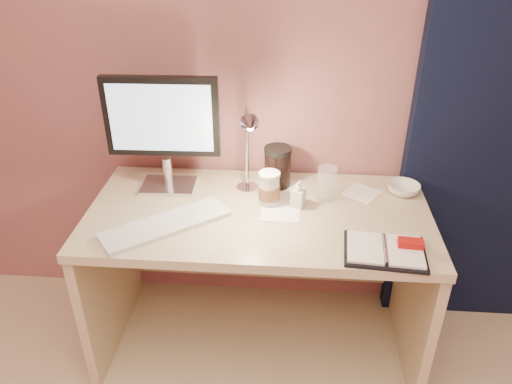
# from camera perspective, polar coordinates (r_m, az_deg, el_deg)

# --- Properties ---
(room) EXTENTS (3.50, 3.50, 3.50)m
(room) POSITION_cam_1_polar(r_m,az_deg,el_deg) (2.29, 25.83, 9.81)
(room) COLOR #C6B28E
(room) RESTS_ON ground
(desk) EXTENTS (1.40, 0.70, 0.73)m
(desk) POSITION_cam_1_polar(r_m,az_deg,el_deg) (2.22, 0.43, -6.13)
(desk) COLOR #C8BB8D
(desk) RESTS_ON ground
(monitor) EXTENTS (0.47, 0.17, 0.50)m
(monitor) POSITION_cam_1_polar(r_m,az_deg,el_deg) (2.11, -10.63, 7.66)
(monitor) COLOR silver
(monitor) RESTS_ON desk
(keyboard) EXTENTS (0.49, 0.43, 0.02)m
(keyboard) POSITION_cam_1_polar(r_m,az_deg,el_deg) (1.97, -10.24, -3.69)
(keyboard) COLOR silver
(keyboard) RESTS_ON desk
(planner) EXTENTS (0.30, 0.24, 0.04)m
(planner) POSITION_cam_1_polar(r_m,az_deg,el_deg) (1.86, 14.74, -6.42)
(planner) COLOR black
(planner) RESTS_ON desk
(paper_a) EXTENTS (0.16, 0.16, 0.00)m
(paper_a) POSITION_cam_1_polar(r_m,az_deg,el_deg) (2.03, 2.83, -2.25)
(paper_a) COLOR white
(paper_a) RESTS_ON desk
(paper_b) EXTENTS (0.19, 0.19, 0.00)m
(paper_b) POSITION_cam_1_polar(r_m,az_deg,el_deg) (2.21, 12.05, -0.10)
(paper_b) COLOR white
(paper_b) RESTS_ON desk
(paper_c) EXTENTS (0.22, 0.22, 0.00)m
(paper_c) POSITION_cam_1_polar(r_m,az_deg,el_deg) (2.17, 3.04, 0.00)
(paper_c) COLOR white
(paper_c) RESTS_ON desk
(coffee_cup) EXTENTS (0.09, 0.09, 0.15)m
(coffee_cup) POSITION_cam_1_polar(r_m,az_deg,el_deg) (2.05, 1.52, 0.31)
(coffee_cup) COLOR silver
(coffee_cup) RESTS_ON desk
(clear_cup) EXTENTS (0.08, 0.08, 0.14)m
(clear_cup) POSITION_cam_1_polar(r_m,az_deg,el_deg) (2.11, 8.08, 0.98)
(clear_cup) COLOR white
(clear_cup) RESTS_ON desk
(bowl) EXTENTS (0.15, 0.15, 0.04)m
(bowl) POSITION_cam_1_polar(r_m,az_deg,el_deg) (2.24, 16.49, 0.34)
(bowl) COLOR silver
(bowl) RESTS_ON desk
(lotion_bottle) EXTENTS (0.07, 0.07, 0.12)m
(lotion_bottle) POSITION_cam_1_polar(r_m,az_deg,el_deg) (2.05, 4.86, -0.22)
(lotion_bottle) COLOR silver
(lotion_bottle) RESTS_ON desk
(dark_jar) EXTENTS (0.12, 0.12, 0.16)m
(dark_jar) POSITION_cam_1_polar(r_m,az_deg,el_deg) (2.18, 2.47, 2.65)
(dark_jar) COLOR black
(dark_jar) RESTS_ON desk
(desk_lamp) EXTENTS (0.12, 0.25, 0.41)m
(desk_lamp) POSITION_cam_1_polar(r_m,az_deg,el_deg) (1.98, -1.86, 5.24)
(desk_lamp) COLOR silver
(desk_lamp) RESTS_ON desk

